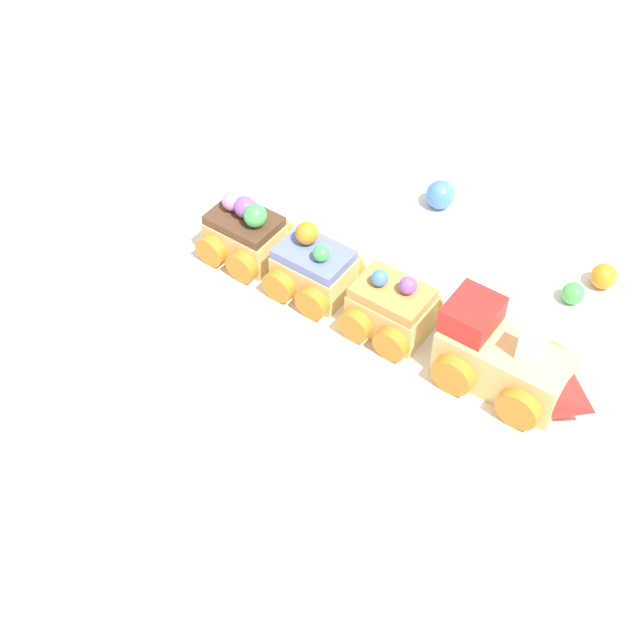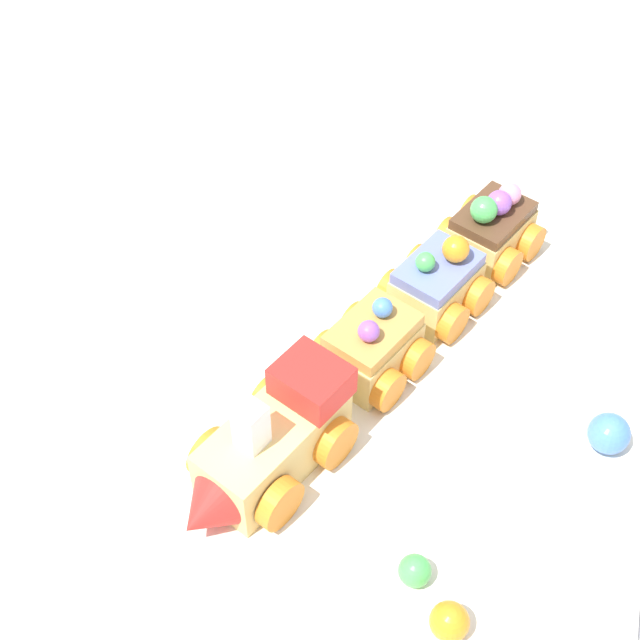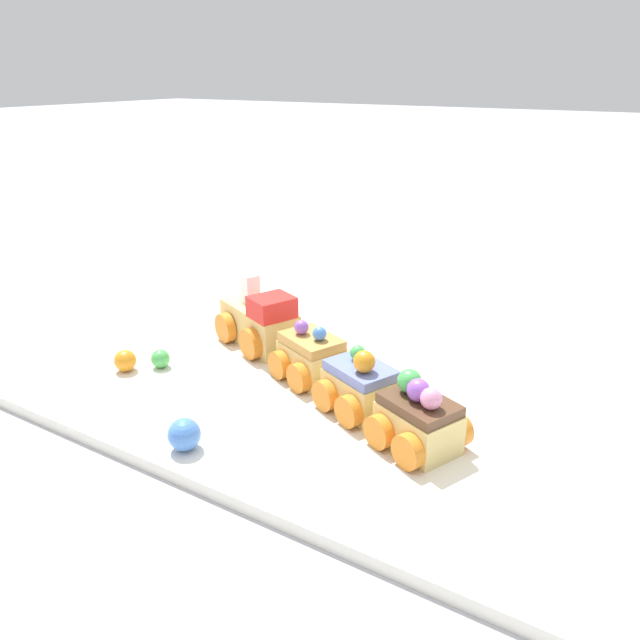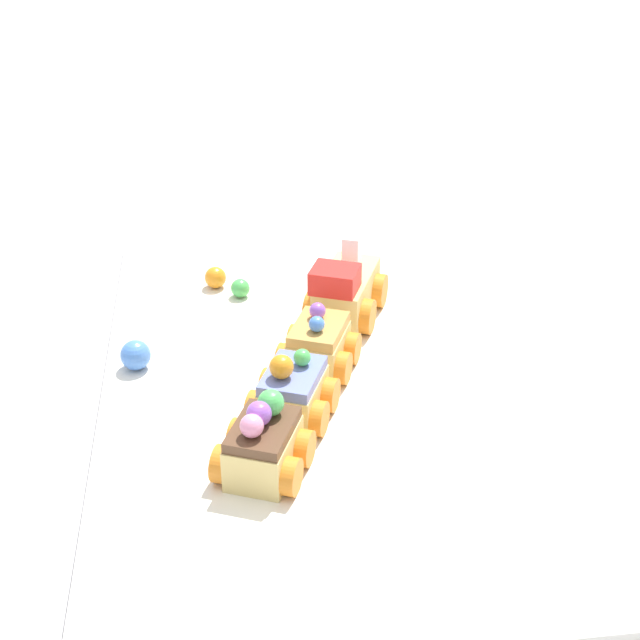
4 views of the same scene
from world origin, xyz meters
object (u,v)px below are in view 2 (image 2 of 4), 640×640
cake_car_chocolate (491,231)px  gumball_blue (609,433)px  cake_car_blueberry (436,285)px  cake_car_caramel (372,349)px  gumball_orange (449,621)px  gumball_green (415,571)px  cake_train_locomotive (267,447)px

cake_car_chocolate → gumball_blue: (0.16, 0.11, -0.01)m
gumball_blue → cake_car_blueberry: bearing=-124.6°
cake_car_caramel → gumball_orange: size_ratio=3.69×
cake_car_caramel → gumball_green: (0.15, 0.07, -0.01)m
gumball_orange → gumball_blue: bearing=153.8°
gumball_orange → gumball_blue: (-0.16, 0.08, 0.00)m
gumball_green → cake_train_locomotive: bearing=-114.0°
gumball_orange → gumball_green: 0.04m
gumball_orange → cake_car_caramel: bearing=-152.7°
cake_train_locomotive → cake_car_chocolate: bearing=180.0°
gumball_green → cake_car_caramel: bearing=-156.6°
cake_train_locomotive → gumball_green: cake_train_locomotive is taller
cake_car_chocolate → gumball_orange: cake_car_chocolate is taller
cake_car_caramel → gumball_green: cake_car_caramel is taller
gumball_blue → gumball_green: bearing=-38.1°
cake_car_caramel → gumball_orange: cake_car_caramel is taller
cake_car_caramel → gumball_orange: 0.20m
cake_car_blueberry → gumball_green: 0.23m
cake_train_locomotive → cake_car_caramel: cake_train_locomotive is taller
cake_car_chocolate → gumball_green: cake_car_chocolate is taller
cake_car_blueberry → cake_car_chocolate: 0.08m
cake_car_caramel → cake_car_blueberry: cake_car_blueberry is taller
cake_car_caramel → gumball_blue: bearing=105.9°
cake_car_blueberry → gumball_orange: (0.25, 0.06, -0.01)m
cake_car_caramel → gumball_blue: size_ratio=3.07×
cake_train_locomotive → cake_car_blueberry: size_ratio=1.60×
gumball_blue → gumball_green: 0.17m
cake_car_caramel → cake_car_blueberry: bearing=179.9°
cake_train_locomotive → cake_car_caramel: size_ratio=1.60×
gumball_orange → cake_car_chocolate: bearing=-174.6°
cake_train_locomotive → cake_car_chocolate: 0.27m
cake_car_chocolate → gumball_blue: bearing=55.7°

